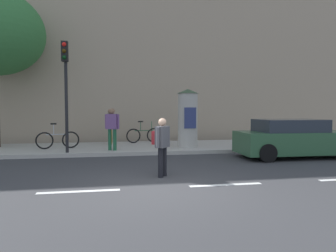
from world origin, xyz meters
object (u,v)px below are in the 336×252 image
Objects in this scene: bicycle_leaning at (144,135)px; pedestrian_tallest at (162,142)px; pedestrian_near_pole at (112,126)px; parked_car_red at (293,139)px; bicycle_upright at (58,139)px; poster_column at (188,118)px; pedestrian_in_light_jacket at (110,123)px; traffic_light at (65,78)px.

pedestrian_tallest is at bearing -91.69° from bicycle_leaning.
pedestrian_near_pole is 7.07m from parked_car_red.
pedestrian_near_pole reaches higher than bicycle_upright.
pedestrian_tallest is 7.15m from bicycle_leaning.
bicycle_leaning is 7.05m from parked_car_red.
pedestrian_in_light_jacket is (-3.39, 1.71, -0.30)m from poster_column.
pedestrian_near_pole is 2.56m from bicycle_upright.
traffic_light reaches higher than poster_column.
traffic_light is at bearing -121.11° from pedestrian_in_light_jacket.
pedestrian_in_light_jacket is (1.62, 2.69, -1.83)m from traffic_light.
poster_column is at bearing 142.03° from parked_car_red.
traffic_light is 2.48× the size of pedestrian_in_light_jacket.
pedestrian_in_light_jacket reaches higher than parked_car_red.
bicycle_upright is (-3.82, -1.66, 0.00)m from bicycle_leaning.
poster_column reaches higher than bicycle_leaning.
parked_car_red reaches higher than bicycle_leaning.
bicycle_upright is at bearing 157.38° from pedestrian_near_pole.
parked_car_red is (5.39, 2.36, -0.24)m from pedestrian_tallest.
traffic_light is 2.55m from pedestrian_near_pole.
traffic_light is at bearing -136.71° from bicycle_leaning.
pedestrian_tallest is at bearing -156.33° from parked_car_red.
bicycle_leaning and bicycle_upright have the same top height.
traffic_light is 5.48m from pedestrian_tallest.
parked_car_red is at bearing -32.79° from pedestrian_in_light_jacket.
parked_car_red is (8.44, -1.70, -2.29)m from traffic_light.
parked_car_red is (3.43, -2.68, -0.75)m from poster_column.
pedestrian_near_pole is 0.98× the size of bicycle_leaning.
pedestrian_in_light_jacket is (-1.42, 6.76, 0.21)m from pedestrian_tallest.
pedestrian_tallest reaches higher than parked_car_red.
pedestrian_tallest reaches higher than bicycle_leaning.
pedestrian_tallest is 0.93× the size of pedestrian_in_light_jacket.
pedestrian_tallest is (3.05, -4.06, -2.05)m from traffic_light.
pedestrian_tallest is 0.90× the size of bicycle_leaning.
poster_column is 2.88m from bicycle_leaning.
parked_car_red is (6.72, -2.15, -0.45)m from pedestrian_near_pole.
traffic_light is 2.45× the size of pedestrian_near_pole.
pedestrian_tallest is 4.71m from pedestrian_near_pole.
pedestrian_in_light_jacket is at bearing 30.40° from bicycle_upright.
pedestrian_in_light_jacket is at bearing 153.17° from poster_column.
poster_column is at bearing -50.02° from bicycle_leaning.
bicycle_leaning is 4.17m from bicycle_upright.
bicycle_leaning is at bearing 23.49° from bicycle_upright.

